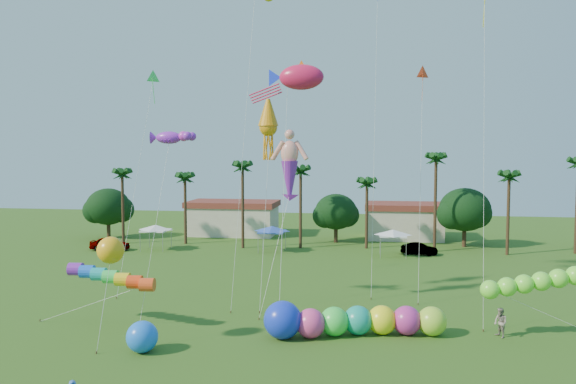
# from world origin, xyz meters

# --- Properties ---
(ground) EXTENTS (160.00, 160.00, 0.00)m
(ground) POSITION_xyz_m (0.00, 0.00, 0.00)
(ground) COLOR #285116
(ground) RESTS_ON ground
(tree_line) EXTENTS (69.46, 8.91, 11.00)m
(tree_line) POSITION_xyz_m (3.57, 44.00, 4.28)
(tree_line) COLOR #3A2819
(tree_line) RESTS_ON ground
(buildings_row) EXTENTS (35.00, 7.00, 4.00)m
(buildings_row) POSITION_xyz_m (-3.09, 50.00, 2.00)
(buildings_row) COLOR beige
(buildings_row) RESTS_ON ground
(tent_row) EXTENTS (31.00, 4.00, 0.60)m
(tent_row) POSITION_xyz_m (-6.00, 36.33, 2.75)
(tent_row) COLOR white
(tent_row) RESTS_ON ground
(car_a) EXTENTS (4.78, 2.26, 1.58)m
(car_a) POSITION_xyz_m (-25.38, 34.98, 0.79)
(car_a) COLOR #4C4C54
(car_a) RESTS_ON ground
(car_b) EXTENTS (4.25, 2.16, 1.34)m
(car_b) POSITION_xyz_m (11.04, 37.58, 0.67)
(car_b) COLOR #4C4C54
(car_b) RESTS_ON ground
(spectator_b) EXTENTS (1.04, 1.13, 1.87)m
(spectator_b) POSITION_xyz_m (13.78, 8.79, 0.94)
(spectator_b) COLOR gray
(spectator_b) RESTS_ON ground
(caterpillar_inflatable) EXTENTS (11.70, 4.36, 2.39)m
(caterpillar_inflatable) POSITION_xyz_m (4.25, 7.55, 1.00)
(caterpillar_inflatable) COLOR #EF3F8E
(caterpillar_inflatable) RESTS_ON ground
(blue_ball) EXTENTS (1.85, 1.85, 1.85)m
(blue_ball) POSITION_xyz_m (-7.54, 2.85, 0.93)
(blue_ball) COLOR #1C70FD
(blue_ball) RESTS_ON ground
(rainbow_tube) EXTENTS (9.89, 1.51, 3.51)m
(rainbow_tube) POSITION_xyz_m (-10.46, 6.73, 3.05)
(rainbow_tube) COLOR #FB4C1B
(rainbow_tube) RESTS_ON ground
(green_worm) EXTENTS (10.28, 2.07, 3.80)m
(green_worm) POSITION_xyz_m (13.05, 8.60, 3.08)
(green_worm) COLOR #77F937
(green_worm) RESTS_ON ground
(orange_ball_kite) EXTENTS (2.06, 2.09, 6.73)m
(orange_ball_kite) POSITION_xyz_m (-9.57, 3.22, 5.92)
(orange_ball_kite) COLOR #F5A714
(orange_ball_kite) RESTS_ON ground
(merman_kite) EXTENTS (2.93, 4.96, 12.93)m
(merman_kite) POSITION_xyz_m (-0.48, 13.95, 10.36)
(merman_kite) COLOR #EF9388
(merman_kite) RESTS_ON ground
(fish_kite) EXTENTS (4.99, 5.46, 18.01)m
(fish_kite) POSITION_xyz_m (0.62, 12.30, 17.01)
(fish_kite) COLOR #DB1849
(fish_kite) RESTS_ON ground
(squid_kite) EXTENTS (2.14, 4.93, 15.93)m
(squid_kite) POSITION_xyz_m (-2.39, 15.55, 13.64)
(squid_kite) COLOR orange
(squid_kite) RESTS_ON ground
(lobster_kite) EXTENTS (3.53, 5.07, 13.44)m
(lobster_kite) POSITION_xyz_m (-9.19, 12.05, 12.77)
(lobster_kite) COLOR purple
(lobster_kite) RESTS_ON ground
(delta_kite_red) EXTENTS (1.31, 4.79, 18.83)m
(delta_kite_red) POSITION_xyz_m (9.64, 19.97, 17.93)
(delta_kite_red) COLOR #F23F1A
(delta_kite_red) RESTS_ON ground
(delta_kite_green) EXTENTS (2.19, 5.11, 18.74)m
(delta_kite_green) POSITION_xyz_m (-12.96, 18.48, 17.84)
(delta_kite_green) COLOR #37EC60
(delta_kite_green) RESTS_ON ground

